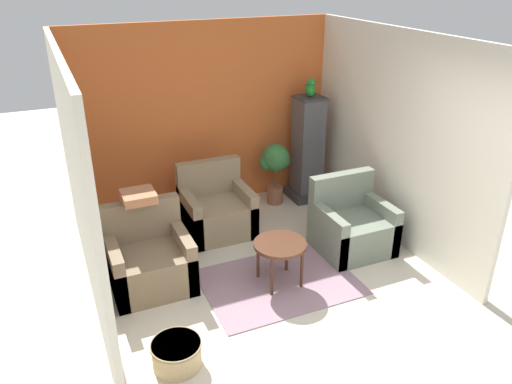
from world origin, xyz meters
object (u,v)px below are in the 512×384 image
Objects in this scene: potted_plant at (275,164)px; wicker_basket at (177,353)px; coffee_table at (280,248)px; armchair_middle at (216,211)px; armchair_left at (150,261)px; parrot at (310,88)px; armchair_right at (351,227)px; birdcage at (308,152)px.

wicker_basket is at bearing -130.14° from potted_plant.
armchair_middle is (-0.25, 1.39, -0.15)m from coffee_table.
coffee_table is 0.64× the size of armchair_left.
parrot is (1.61, 0.49, 1.37)m from armchair_middle.
armchair_right is 3.36× the size of parrot.
coffee_table is 2.05m from potted_plant.
parrot reaches higher than armchair_right.
potted_plant is (-0.53, -0.01, -1.05)m from parrot.
birdcage is at bearing 26.49° from armchair_left.
birdcage is at bearing 81.50° from armchair_right.
coffee_table is 1.42m from armchair_middle.
birdcage reaches higher than armchair_middle.
armchair_middle is (1.07, 0.85, 0.00)m from armchair_left.
parrot reaches higher than potted_plant.
parrot is 1.17m from potted_plant.
armchair_middle reaches higher than coffee_table.
wicker_basket is at bearing -117.88° from armchair_middle.
potted_plant is 3.48m from wicker_basket.
potted_plant is 2.01× the size of wicker_basket.
potted_plant is at bearing 100.89° from armchair_right.
birdcage is 5.67× the size of parrot.
armchair_left and potted_plant have the same top height.
parrot is at bearing 90.00° from birdcage.
coffee_table is 0.38× the size of birdcage.
armchair_left is 1.36m from armchair_middle.
potted_plant is (2.15, 1.33, 0.32)m from armchair_left.
coffee_table is 0.64× the size of armchair_middle.
armchair_left is 2.00× the size of wicker_basket.
birdcage is at bearing 16.92° from armchair_middle.
armchair_right is at bearing -98.50° from birdcage.
armchair_left is at bearing -148.32° from potted_plant.
armchair_right and potted_plant have the same top height.
armchair_right is at bearing 23.07° from wicker_basket.
parrot is 4.11m from wicker_basket.
armchair_left is (-1.32, 0.54, -0.15)m from coffee_table.
armchair_left and armchair_middle have the same top height.
coffee_table reaches higher than wicker_basket.
armchair_right is at bearing -5.41° from armchair_left.
birdcage is 1.69× the size of potted_plant.
potted_plant reaches higher than wicker_basket.
armchair_right and armchair_middle have the same top height.
armchair_right is 1.00× the size of armchair_middle.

